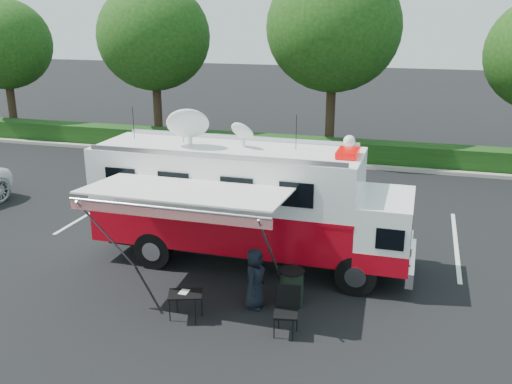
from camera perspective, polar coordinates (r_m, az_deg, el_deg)
ground_plane at (r=15.88m, az=-0.51°, el=-7.07°), size 120.00×120.00×0.00m
back_border at (r=26.94m, az=10.13°, el=13.86°), size 60.00×6.14×8.87m
stall_lines at (r=18.67m, az=0.70°, el=-3.20°), size 24.12×5.50×0.01m
command_truck at (r=15.26m, az=-0.80°, el=-1.03°), size 8.55×2.35×4.11m
awning at (r=13.06m, az=-7.21°, el=-0.33°), size 4.67×2.43×2.82m
person at (r=13.66m, az=-0.12°, el=-11.43°), size 0.49×0.74×1.47m
folding_table at (r=13.02m, az=-7.08°, el=-10.19°), size 0.88×0.75×0.64m
folding_chair at (r=12.43m, az=3.15°, el=-11.26°), size 0.59×0.61×1.07m
trash_bin at (r=13.59m, az=3.57°, el=-9.49°), size 0.60×0.60×0.89m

